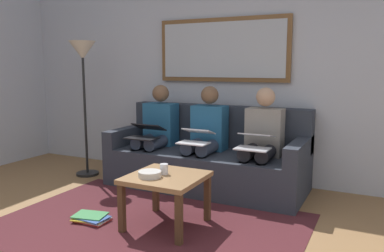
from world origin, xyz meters
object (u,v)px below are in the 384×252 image
(coffee_table, at_px, (166,183))
(couch, at_px, (208,159))
(person_middle, at_px, (206,134))
(standing_lamp, at_px, (83,65))
(cup, at_px, (164,169))
(laptop_black, at_px, (146,132))
(person_left, at_px, (262,139))
(bowl, at_px, (150,174))
(person_right, at_px, (157,130))
(framed_mirror, at_px, (222,50))
(laptop_silver, at_px, (255,141))
(magazine_stack, at_px, (92,218))
(laptop_white, at_px, (196,136))

(coffee_table, bearing_deg, couch, -83.03)
(person_middle, relative_size, standing_lamp, 0.69)
(coffee_table, distance_m, person_middle, 1.18)
(cup, distance_m, laptop_black, 1.18)
(person_left, height_order, person_middle, same)
(cup, distance_m, bowl, 0.14)
(bowl, relative_size, person_right, 0.17)
(cup, relative_size, person_middle, 0.08)
(coffee_table, xyz_separation_m, cup, (0.03, -0.02, 0.11))
(framed_mirror, height_order, laptop_silver, framed_mirror)
(laptop_silver, distance_m, laptop_black, 1.28)
(laptop_silver, relative_size, person_middle, 0.31)
(laptop_silver, xyz_separation_m, person_middle, (0.64, -0.24, -0.02))
(person_right, distance_m, magazine_stack, 1.48)
(laptop_silver, bearing_deg, person_middle, -20.94)
(person_right, xyz_separation_m, magazine_stack, (-0.14, 1.35, -0.58))
(bowl, bearing_deg, person_right, -60.92)
(laptop_silver, relative_size, person_right, 0.31)
(couch, distance_m, laptop_white, 0.44)
(couch, bearing_deg, laptop_white, 90.00)
(couch, bearing_deg, magazine_stack, 70.68)
(coffee_table, height_order, laptop_silver, laptop_silver)
(laptop_silver, height_order, laptop_white, same)
(person_middle, distance_m, magazine_stack, 1.55)
(laptop_white, height_order, laptop_black, laptop_black)
(person_left, bearing_deg, person_right, 0.00)
(coffee_table, distance_m, laptop_silver, 1.06)
(person_right, bearing_deg, magazine_stack, 96.01)
(laptop_silver, height_order, standing_lamp, standing_lamp)
(couch, height_order, laptop_silver, couch)
(coffee_table, relative_size, magazine_stack, 1.81)
(cup, bearing_deg, coffee_table, 143.94)
(laptop_black, distance_m, magazine_stack, 1.27)
(couch, bearing_deg, person_right, 6.13)
(couch, distance_m, bowl, 1.33)
(laptop_silver, bearing_deg, laptop_black, -0.36)
(standing_lamp, bearing_deg, coffee_table, 150.79)
(cup, xyz_separation_m, laptop_white, (0.12, -0.88, 0.13))
(bowl, bearing_deg, standing_lamp, -33.29)
(person_left, bearing_deg, bowl, 65.09)
(laptop_white, distance_m, standing_lamp, 1.72)
(couch, height_order, coffee_table, couch)
(laptop_white, relative_size, magazine_stack, 1.01)
(person_middle, xyz_separation_m, standing_lamp, (1.55, 0.20, 0.76))
(laptop_white, distance_m, person_right, 0.68)
(laptop_white, xyz_separation_m, magazine_stack, (0.50, 1.11, -0.60))
(standing_lamp, bearing_deg, laptop_black, 177.61)
(framed_mirror, xyz_separation_m, cup, (-0.12, 1.58, -1.05))
(couch, xyz_separation_m, person_right, (0.64, 0.07, 0.30))
(cup, height_order, magazine_stack, cup)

